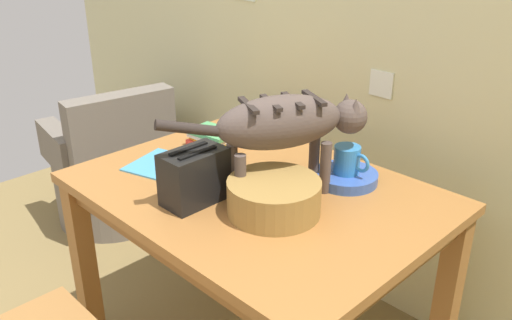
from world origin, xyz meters
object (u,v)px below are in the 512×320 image
Objects in this scene: saucer_bowl at (346,177)px; magazine at (167,166)px; book_stack at (213,138)px; wicker_armchair at (113,174)px; wicker_basket at (274,196)px; cat at (287,124)px; dining_table at (256,212)px; toaster at (194,177)px; coffee_mug at (348,160)px.

saucer_bowl is 0.63m from magazine.
saucer_bowl is at bearing 11.70° from book_stack.
book_stack is 0.24× the size of wicker_armchair.
wicker_basket is 1.59m from wicker_armchair.
cat is 1.58m from wicker_armchair.
cat is at bearing 28.36° from dining_table.
book_stack is at bearing -168.30° from saucer_bowl.
toaster is at bearing -47.74° from book_stack.
saucer_bowl is at bearing 90.00° from cat.
wicker_basket is (0.53, -0.21, 0.02)m from book_stack.
book_stack is at bearing 158.26° from wicker_basket.
coffee_mug is (0.19, 0.25, 0.18)m from dining_table.
magazine is 1.31× the size of book_stack.
book_stack reaches higher than magazine.
wicker_armchair is (-1.40, 0.15, -0.70)m from cat.
cat is 2.22× the size of wicker_basket.
cat is 3.14× the size of toaster.
dining_table is 0.35m from coffee_mug.
book_stack is 1.07m from wicker_armchair.
wicker_armchair is (-0.97, 0.31, -0.47)m from magazine.
book_stack is 0.57m from wicker_basket.
magazine is 1.24× the size of toaster.
cat is at bearing -115.37° from saucer_bowl.
cat is at bearing 118.26° from wicker_basket.
toaster reaches higher than dining_table.
magazine is (-0.43, -0.16, -0.23)m from cat.
coffee_mug reaches higher than dining_table.
wicker_armchair is (-1.47, 0.28, -0.52)m from wicker_basket.
dining_table is 5.88× the size of toaster.
book_stack is at bearing 132.26° from toaster.
cat reaches higher than magazine.
cat is 0.51m from book_stack.
toaster is 1.42m from wicker_armchair.
coffee_mug reaches higher than book_stack.
coffee_mug is at bearing 84.75° from wicker_basket.
wicker_basket is at bearing -26.84° from dining_table.
book_stack is (-0.37, 0.13, 0.13)m from dining_table.
wicker_basket reaches higher than wicker_armchair.
wicker_basket is 0.26m from toaster.
toaster reaches higher than book_stack.
cat is 2.54× the size of magazine.
coffee_mug is (0.00, 0.00, 0.06)m from saucer_bowl.
saucer_bowl is 0.76× the size of wicker_basket.
toaster reaches higher than coffee_mug.
book_stack is at bearing -85.08° from wicker_armchair.
wicker_basket reaches higher than book_stack.
saucer_bowl is 0.33m from wicker_basket.
saucer_bowl reaches higher than dining_table.
coffee_mug is 0.33m from wicker_basket.
dining_table is 6.24× the size of book_stack.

